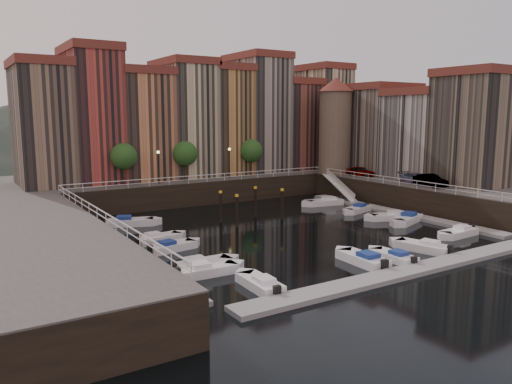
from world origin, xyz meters
TOP-DOWN VIEW (x-y plane):
  - ground at (0.00, 0.00)m, footprint 200.00×200.00m
  - quay_far at (0.00, 26.00)m, footprint 80.00×20.00m
  - quay_right at (28.00, -2.00)m, footprint 20.00×36.00m
  - dock_left at (-16.20, -1.00)m, footprint 2.00×28.00m
  - dock_right at (16.20, -1.00)m, footprint 2.00×28.00m
  - dock_near at (0.00, -17.00)m, footprint 30.00×2.00m
  - mountains at (1.72, 110.00)m, footprint 145.00×100.00m
  - far_terrace at (3.31, 23.50)m, footprint 48.70×10.30m
  - right_terrace at (26.50, 3.80)m, footprint 9.30×24.30m
  - corner_tower at (20.00, 14.50)m, footprint 5.20×5.20m
  - promenade_trees at (-1.33, 18.20)m, footprint 21.20×3.20m
  - street_lamps at (-1.00, 17.20)m, footprint 10.36×0.36m
  - railings at (0.00, 4.88)m, footprint 36.08×34.04m
  - gangway at (17.10, 10.00)m, footprint 2.78×8.32m
  - mooring_pilings at (-0.57, 4.72)m, footprint 6.86×4.03m
  - boat_left_0 at (-12.89, -9.38)m, footprint 4.72×1.87m
  - boat_left_1 at (-12.61, -8.07)m, footprint 4.84×1.81m
  - boat_left_2 at (-12.43, -1.86)m, footprint 4.55×2.30m
  - boat_left_3 at (-12.35, 1.51)m, footprint 4.55×2.19m
  - boat_left_4 at (-12.35, 9.64)m, footprint 5.11×3.33m
  - boat_right_0 at (12.99, -11.78)m, footprint 4.64×1.91m
  - boat_right_1 at (13.50, -4.97)m, footprint 5.15×3.30m
  - boat_right_2 at (13.21, -3.01)m, footprint 4.85×3.29m
  - boat_right_3 at (13.25, 2.30)m, footprint 4.50×2.62m
  - boat_right_4 at (12.95, 7.99)m, footprint 5.19×2.69m
  - boat_near_0 at (-11.09, -13.93)m, footprint 1.82×4.50m
  - boat_near_1 at (-1.24, -13.49)m, footprint 2.01×4.95m
  - boat_near_2 at (1.48, -14.15)m, footprint 1.63×4.28m
  - boat_near_3 at (5.77, -13.52)m, footprint 2.90×4.93m
  - car_a at (20.44, 9.47)m, footprint 2.67×4.27m
  - car_b at (20.27, -2.39)m, footprint 2.21×4.67m
  - car_c at (20.84, 0.23)m, footprint 2.08×4.73m

SIDE VIEW (x-z plane):
  - ground at x=0.00m, z-range 0.00..0.00m
  - dock_left at x=-16.20m, z-range 0.00..0.35m
  - dock_right at x=16.20m, z-range 0.00..0.35m
  - dock_near at x=0.00m, z-range 0.00..0.35m
  - boat_near_2 at x=1.48m, z-range -0.16..0.82m
  - boat_right_3 at x=13.25m, z-range -0.16..0.84m
  - boat_left_2 at x=-12.43m, z-range -0.17..0.85m
  - boat_left_3 at x=-12.35m, z-range -0.17..0.86m
  - boat_near_0 at x=-11.09m, z-range -0.17..0.86m
  - boat_right_0 at x=12.99m, z-range -0.17..0.88m
  - boat_left_0 at x=-12.89m, z-range -0.18..0.90m
  - boat_right_2 at x=13.21m, z-range -0.18..0.92m
  - boat_near_3 at x=5.77m, z-range -0.18..0.92m
  - boat_left_1 at x=-12.61m, z-range -0.18..0.93m
  - boat_near_1 at x=-1.24m, z-range -0.18..0.94m
  - boat_left_4 at x=-12.35m, z-range -0.19..0.96m
  - boat_right_1 at x=13.50m, z-range -0.19..0.97m
  - boat_right_4 at x=12.95m, z-range -0.19..0.97m
  - quay_far at x=0.00m, z-range 0.00..3.00m
  - quay_right at x=28.00m, z-range 0.00..3.00m
  - mooring_pilings at x=-0.57m, z-range -0.24..3.54m
  - gangway at x=17.10m, z-range 0.05..3.78m
  - car_c at x=20.84m, z-range 3.00..4.35m
  - car_a at x=20.44m, z-range 3.00..4.36m
  - car_b at x=20.27m, z-range 3.00..4.48m
  - railings at x=0.00m, z-range 3.53..4.05m
  - street_lamps at x=-1.00m, z-range 3.81..7.99m
  - promenade_trees at x=-1.33m, z-range 3.98..9.18m
  - mountains at x=1.72m, z-range -1.08..16.92m
  - right_terrace at x=26.50m, z-range 2.56..16.56m
  - corner_tower at x=20.00m, z-range 3.29..17.09m
  - far_terrace at x=3.31m, z-range 2.20..19.70m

